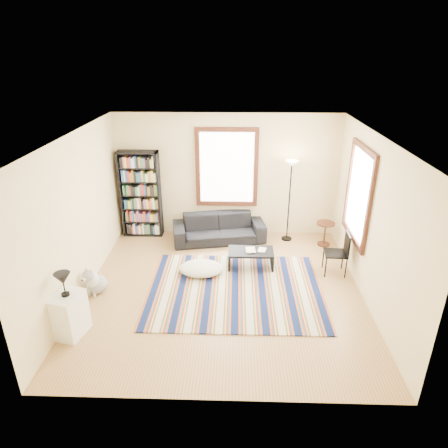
{
  "coord_description": "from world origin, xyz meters",
  "views": [
    {
      "loc": [
        0.21,
        -6.18,
        4.09
      ],
      "look_at": [
        0.0,
        0.5,
        1.1
      ],
      "focal_mm": 32.0,
      "sensor_mm": 36.0,
      "label": 1
    }
  ],
  "objects_px": {
    "sofa": "(219,228)",
    "bookshelf": "(141,194)",
    "dog": "(97,279)",
    "coffee_table": "(251,259)",
    "floor_cushion": "(201,268)",
    "white_cabinet": "(69,315)",
    "side_table": "(325,234)",
    "floor_lamp": "(289,202)",
    "folding_chair": "(335,253)"
  },
  "relations": [
    {
      "from": "sofa",
      "to": "bookshelf",
      "type": "relative_size",
      "value": 1.03
    },
    {
      "from": "sofa",
      "to": "coffee_table",
      "type": "height_order",
      "value": "sofa"
    },
    {
      "from": "sofa",
      "to": "coffee_table",
      "type": "relative_size",
      "value": 2.29
    },
    {
      "from": "folding_chair",
      "to": "dog",
      "type": "xyz_separation_m",
      "value": [
        -4.42,
        -0.8,
        -0.16
      ]
    },
    {
      "from": "coffee_table",
      "to": "floor_lamp",
      "type": "height_order",
      "value": "floor_lamp"
    },
    {
      "from": "coffee_table",
      "to": "side_table",
      "type": "bearing_deg",
      "value": 31.5
    },
    {
      "from": "coffee_table",
      "to": "floor_lamp",
      "type": "distance_m",
      "value": 1.73
    },
    {
      "from": "coffee_table",
      "to": "floor_cushion",
      "type": "height_order",
      "value": "coffee_table"
    },
    {
      "from": "dog",
      "to": "bookshelf",
      "type": "bearing_deg",
      "value": 107.36
    },
    {
      "from": "floor_lamp",
      "to": "sofa",
      "type": "bearing_deg",
      "value": -176.34
    },
    {
      "from": "bookshelf",
      "to": "sofa",
      "type": "bearing_deg",
      "value": -8.58
    },
    {
      "from": "bookshelf",
      "to": "dog",
      "type": "height_order",
      "value": "bookshelf"
    },
    {
      "from": "sofa",
      "to": "folding_chair",
      "type": "distance_m",
      "value": 2.7
    },
    {
      "from": "white_cabinet",
      "to": "dog",
      "type": "bearing_deg",
      "value": 102.07
    },
    {
      "from": "floor_lamp",
      "to": "dog",
      "type": "distance_m",
      "value": 4.37
    },
    {
      "from": "coffee_table",
      "to": "white_cabinet",
      "type": "xyz_separation_m",
      "value": [
        -2.82,
        -2.15,
        0.17
      ]
    },
    {
      "from": "coffee_table",
      "to": "folding_chair",
      "type": "distance_m",
      "value": 1.66
    },
    {
      "from": "folding_chair",
      "to": "coffee_table",
      "type": "bearing_deg",
      "value": 176.85
    },
    {
      "from": "coffee_table",
      "to": "white_cabinet",
      "type": "height_order",
      "value": "white_cabinet"
    },
    {
      "from": "floor_cushion",
      "to": "floor_lamp",
      "type": "distance_m",
      "value": 2.56
    },
    {
      "from": "bookshelf",
      "to": "white_cabinet",
      "type": "xyz_separation_m",
      "value": [
        -0.34,
        -3.6,
        -0.65
      ]
    },
    {
      "from": "floor_lamp",
      "to": "folding_chair",
      "type": "relative_size",
      "value": 2.16
    },
    {
      "from": "floor_lamp",
      "to": "dog",
      "type": "bearing_deg",
      "value": -148.19
    },
    {
      "from": "floor_cushion",
      "to": "floor_lamp",
      "type": "bearing_deg",
      "value": 40.42
    },
    {
      "from": "dog",
      "to": "folding_chair",
      "type": "bearing_deg",
      "value": 34.99
    },
    {
      "from": "coffee_table",
      "to": "side_table",
      "type": "relative_size",
      "value": 1.67
    },
    {
      "from": "coffee_table",
      "to": "folding_chair",
      "type": "xyz_separation_m",
      "value": [
        1.63,
        -0.19,
        0.25
      ]
    },
    {
      "from": "floor_lamp",
      "to": "folding_chair",
      "type": "bearing_deg",
      "value": -62.96
    },
    {
      "from": "dog",
      "to": "floor_cushion",
      "type": "bearing_deg",
      "value": 45.79
    },
    {
      "from": "floor_lamp",
      "to": "bookshelf",
      "type": "bearing_deg",
      "value": 177.1
    },
    {
      "from": "bookshelf",
      "to": "dog",
      "type": "bearing_deg",
      "value": -97.35
    },
    {
      "from": "floor_cushion",
      "to": "floor_lamp",
      "type": "xyz_separation_m",
      "value": [
        1.85,
        1.57,
        0.82
      ]
    },
    {
      "from": "dog",
      "to": "coffee_table",
      "type": "bearing_deg",
      "value": 44.19
    },
    {
      "from": "folding_chair",
      "to": "white_cabinet",
      "type": "relative_size",
      "value": 1.23
    },
    {
      "from": "coffee_table",
      "to": "floor_lamp",
      "type": "relative_size",
      "value": 0.48
    },
    {
      "from": "folding_chair",
      "to": "white_cabinet",
      "type": "height_order",
      "value": "folding_chair"
    },
    {
      "from": "white_cabinet",
      "to": "floor_cushion",
      "type": "bearing_deg",
      "value": 58.64
    },
    {
      "from": "coffee_table",
      "to": "dog",
      "type": "bearing_deg",
      "value": -160.52
    },
    {
      "from": "folding_chair",
      "to": "bookshelf",
      "type": "bearing_deg",
      "value": 161.59
    },
    {
      "from": "floor_lamp",
      "to": "folding_chair",
      "type": "distance_m",
      "value": 1.73
    },
    {
      "from": "bookshelf",
      "to": "floor_cushion",
      "type": "xyz_separation_m",
      "value": [
        1.51,
        -1.74,
        -0.89
      ]
    },
    {
      "from": "sofa",
      "to": "bookshelf",
      "type": "bearing_deg",
      "value": 160.77
    },
    {
      "from": "sofa",
      "to": "floor_cushion",
      "type": "relative_size",
      "value": 2.38
    },
    {
      "from": "sofa",
      "to": "floor_lamp",
      "type": "height_order",
      "value": "floor_lamp"
    },
    {
      "from": "floor_lamp",
      "to": "white_cabinet",
      "type": "relative_size",
      "value": 2.66
    },
    {
      "from": "folding_chair",
      "to": "side_table",
      "type": "bearing_deg",
      "value": 91.05
    },
    {
      "from": "sofa",
      "to": "dog",
      "type": "xyz_separation_m",
      "value": [
        -2.11,
        -2.18,
        -0.03
      ]
    },
    {
      "from": "bookshelf",
      "to": "dog",
      "type": "relative_size",
      "value": 3.75
    },
    {
      "from": "floor_cushion",
      "to": "dog",
      "type": "distance_m",
      "value": 1.96
    },
    {
      "from": "bookshelf",
      "to": "floor_lamp",
      "type": "bearing_deg",
      "value": -2.9
    }
  ]
}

